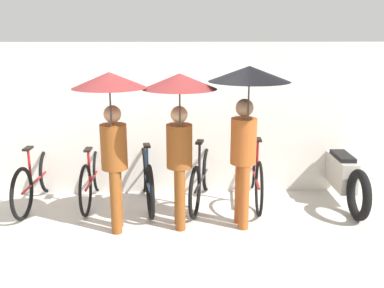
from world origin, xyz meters
TOP-DOWN VIEW (x-y plane):
  - ground_plane at (0.00, 0.00)m, footprint 30.00×30.00m
  - back_wall at (0.00, 2.05)m, footprint 12.46×0.12m
  - parked_bicycle_0 at (-1.59, 1.61)m, footprint 0.44×1.75m
  - parked_bicycle_1 at (-0.80, 1.65)m, footprint 0.44×1.68m
  - parked_bicycle_2 at (-0.00, 1.56)m, footprint 0.46×1.76m
  - parked_bicycle_3 at (0.80, 1.56)m, footprint 0.57×1.75m
  - parked_bicycle_4 at (1.59, 1.62)m, footprint 0.44×1.84m
  - pedestrian_leading at (-0.32, 0.62)m, footprint 0.86×0.86m
  - pedestrian_center at (0.47, 0.67)m, footprint 0.87×0.87m
  - pedestrian_trailing at (1.27, 0.66)m, footprint 0.96×0.96m
  - motorcycle at (2.87, 1.59)m, footprint 0.58×2.11m

SIDE VIEW (x-z plane):
  - ground_plane at x=0.00m, z-range 0.00..0.00m
  - parked_bicycle_0 at x=-1.59m, z-range -0.11..0.86m
  - parked_bicycle_3 at x=0.80m, z-range -0.13..0.88m
  - parked_bicycle_1 at x=-0.80m, z-range -0.17..0.92m
  - parked_bicycle_2 at x=0.00m, z-range -0.17..0.94m
  - motorcycle at x=2.87m, z-range -0.06..0.84m
  - parked_bicycle_4 at x=1.59m, z-range -0.10..0.89m
  - back_wall at x=0.00m, z-range 0.00..2.29m
  - pedestrian_center at x=0.47m, z-range 0.51..2.48m
  - pedestrian_leading at x=-0.32m, z-range 0.50..2.50m
  - pedestrian_trailing at x=1.27m, z-range 0.57..2.62m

